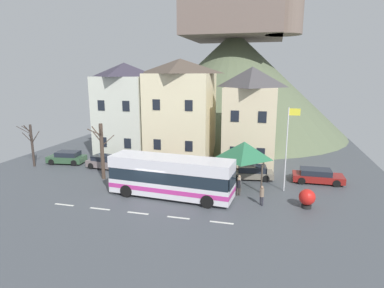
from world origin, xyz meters
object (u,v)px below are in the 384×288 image
at_px(transit_bus, 171,177).
at_px(townhouse_01, 180,111).
at_px(parked_car_00, 67,157).
at_px(pedestrian_01, 238,186).
at_px(flagpole, 288,144).
at_px(bare_tree_00, 102,150).
at_px(bus_shelter, 244,150).
at_px(parked_car_03, 317,176).
at_px(pedestrian_00, 239,182).
at_px(parked_car_04, 106,162).
at_px(public_bench, 243,173).
at_px(townhouse_00, 126,111).
at_px(harbour_buoy, 307,198).
at_px(townhouse_02, 251,117).
at_px(parked_car_01, 250,172).
at_px(hilltop_castle, 234,78).
at_px(bare_tree_01, 32,144).
at_px(pedestrian_02, 262,194).
at_px(parked_car_02, 157,165).

bearing_deg(transit_bus, townhouse_01, 107.08).
xyz_separation_m(parked_car_00, pedestrian_01, (19.32, -4.96, 0.17)).
height_order(transit_bus, parked_car_00, transit_bus).
distance_m(flagpole, bare_tree_00, 16.53).
xyz_separation_m(bus_shelter, pedestrian_01, (-0.12, -2.67, -2.32)).
distance_m(transit_bus, parked_car_03, 13.50).
distance_m(transit_bus, pedestrian_00, 5.74).
distance_m(townhouse_01, parked_car_04, 9.77).
bearing_deg(pedestrian_01, public_bench, 90.59).
relative_size(townhouse_00, flagpole, 1.54).
relative_size(parked_car_03, harbour_buoy, 3.06).
distance_m(townhouse_02, bare_tree_00, 15.60).
relative_size(townhouse_01, transit_bus, 1.11).
relative_size(parked_car_01, flagpole, 0.64).
relative_size(parked_car_01, public_bench, 2.97).
bearing_deg(parked_car_00, hilltop_castle, -129.08).
xyz_separation_m(bare_tree_00, bare_tree_01, (-9.25, 1.88, -0.30)).
bearing_deg(townhouse_00, pedestrian_02, -34.57).
relative_size(hilltop_castle, parked_car_00, 8.63).
bearing_deg(hilltop_castle, parked_car_02, -100.73).
bearing_deg(townhouse_00, parked_car_03, -12.37).
bearing_deg(townhouse_01, parked_car_01, -31.09).
distance_m(parked_car_00, flagpole, 23.43).
xyz_separation_m(townhouse_00, bus_shelter, (14.40, -6.91, -2.28)).
height_order(transit_bus, pedestrian_02, transit_bus).
height_order(parked_car_00, flagpole, flagpole).
relative_size(townhouse_01, pedestrian_00, 7.65).
xyz_separation_m(townhouse_00, townhouse_01, (6.62, -0.03, 0.19)).
distance_m(pedestrian_02, flagpole, 5.13).
distance_m(parked_car_02, pedestrian_02, 12.23).
bearing_deg(parked_car_03, flagpole, -134.58).
xyz_separation_m(townhouse_01, pedestrian_00, (7.62, -8.74, -4.78)).
relative_size(townhouse_01, bare_tree_01, 2.49).
relative_size(pedestrian_02, public_bench, 1.01).
height_order(bus_shelter, bare_tree_00, bare_tree_00).
xyz_separation_m(townhouse_00, public_bench, (14.23, -4.97, -4.96)).
bearing_deg(parked_car_00, pedestrian_00, 161.63).
bearing_deg(pedestrian_00, hilltop_castle, 98.53).
bearing_deg(parked_car_02, bare_tree_01, -169.61).
bearing_deg(pedestrian_00, bare_tree_00, 178.50).
relative_size(bus_shelter, parked_car_02, 0.94).
relative_size(transit_bus, harbour_buoy, 7.02).
xyz_separation_m(pedestrian_00, bare_tree_00, (-12.73, 0.33, 1.91)).
height_order(parked_car_01, parked_car_04, parked_car_04).
xyz_separation_m(townhouse_00, pedestrian_00, (14.24, -8.77, -4.59)).
distance_m(parked_car_04, pedestrian_00, 14.69).
relative_size(pedestrian_01, bare_tree_00, 0.28).
bearing_deg(pedestrian_00, parked_car_02, 156.98).
xyz_separation_m(townhouse_01, pedestrian_02, (9.57, -11.13, -4.71)).
xyz_separation_m(hilltop_castle, parked_car_04, (-10.11, -24.03, -8.31)).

